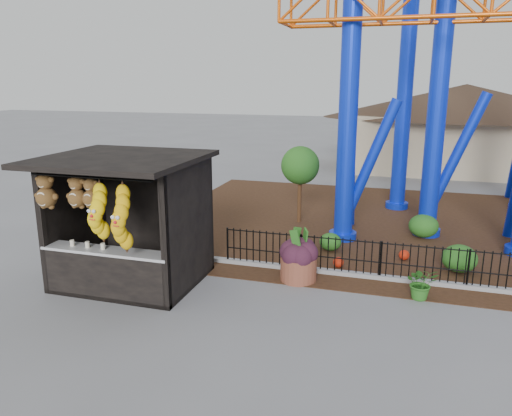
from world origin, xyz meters
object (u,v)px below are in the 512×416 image
(roller_coaster, at_px, (482,24))
(potted_plant, at_px, (422,283))
(prize_booth, at_px, (124,224))
(terracotta_planter, at_px, (298,269))

(roller_coaster, distance_m, potted_plant, 8.71)
(prize_booth, xyz_separation_m, roller_coaster, (8.13, 7.32, 4.92))
(roller_coaster, relative_size, potted_plant, 14.30)
(prize_booth, xyz_separation_m, potted_plant, (6.77, 1.21, -1.14))
(roller_coaster, height_order, terracotta_planter, roller_coaster)
(prize_booth, bearing_deg, potted_plant, 10.15)
(potted_plant, bearing_deg, prize_booth, 178.36)
(prize_booth, bearing_deg, roller_coaster, 41.97)
(roller_coaster, bearing_deg, prize_booth, -138.03)
(terracotta_planter, relative_size, potted_plant, 1.16)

